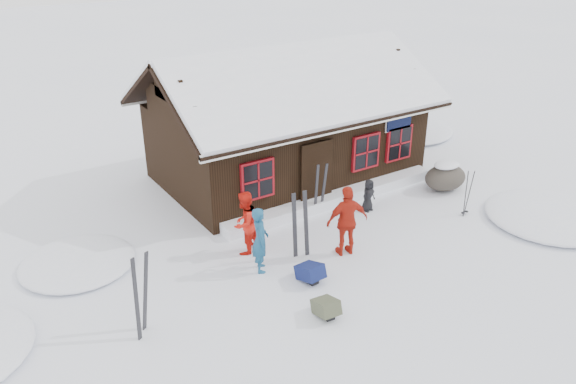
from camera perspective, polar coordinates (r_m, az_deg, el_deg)
name	(u,v)px	position (r m, az deg, el deg)	size (l,w,h in m)	color
ground	(342,249)	(14.85, 5.53, -5.76)	(120.00, 120.00, 0.00)	white
mountain_hut	(286,130)	(18.67, -0.22, 6.29)	(8.90, 6.09, 4.42)	black
snow_drift	(335,198)	(17.14, 4.80, -0.63)	(7.60, 0.60, 0.35)	white
snow_mounds	(347,207)	(17.04, 5.98, -1.51)	(20.60, 13.20, 0.48)	white
skier_teal	(260,240)	(13.53, -2.85, -4.86)	(0.61, 0.40, 1.68)	navy
skier_orange_left	(245,223)	(14.29, -4.41, -3.15)	(0.82, 0.64, 1.69)	red
skier_orange_right	(347,221)	(14.21, 6.03, -2.94)	(1.10, 0.46, 1.88)	#B22012
skier_crouched	(368,195)	(16.70, 8.16, -0.33)	(0.48, 0.32, 0.99)	black
boulder	(445,177)	(18.63, 15.69, 1.50)	(1.45, 1.09, 0.84)	#443F36
ski_pair_left	(141,296)	(11.91, -14.71, -10.20)	(0.54, 0.38, 1.83)	black
ski_pair_mid	(300,226)	(14.04, 1.26, -3.43)	(0.49, 0.15, 1.87)	black
ski_pair_right	(320,190)	(16.32, 3.27, 0.23)	(0.48, 0.10, 1.58)	black
ski_poles	(467,194)	(17.00, 17.76, -0.18)	(0.26, 0.13, 1.43)	black
backpack_blue	(310,275)	(13.45, 2.26, -8.39)	(0.47, 0.63, 0.34)	#121B4E
backpack_olive	(326,310)	(12.37, 3.87, -11.86)	(0.44, 0.59, 0.32)	#444833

